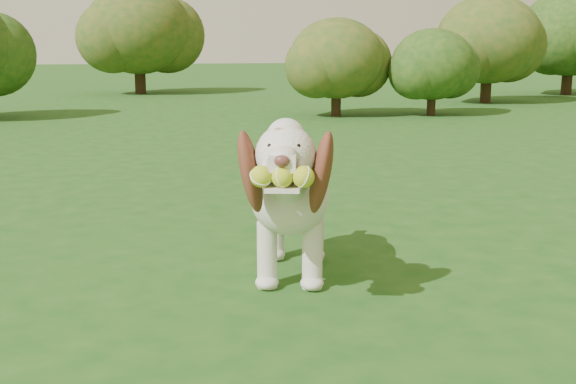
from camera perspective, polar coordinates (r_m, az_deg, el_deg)
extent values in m
plane|color=#194915|center=(3.74, -7.28, -5.54)|extent=(80.00, 80.00, 0.00)
ellipsoid|color=silver|center=(3.46, 0.36, -0.14)|extent=(0.53, 0.75, 0.36)
ellipsoid|color=silver|center=(3.20, 0.11, -0.35)|extent=(0.44, 0.44, 0.35)
ellipsoid|color=silver|center=(3.70, 0.56, 0.44)|extent=(0.40, 0.40, 0.32)
cylinder|color=silver|center=(3.05, -0.04, 0.83)|extent=(0.26, 0.32, 0.27)
sphere|color=silver|center=(2.90, -0.20, 2.93)|extent=(0.31, 0.31, 0.25)
sphere|color=silver|center=(2.91, -0.17, 4.30)|extent=(0.20, 0.20, 0.16)
cube|color=silver|center=(2.76, -0.38, 2.40)|extent=(0.14, 0.17, 0.07)
ellipsoid|color=#592D28|center=(2.68, -0.49, 2.46)|extent=(0.07, 0.05, 0.05)
cube|color=silver|center=(2.77, -0.40, 0.35)|extent=(0.17, 0.19, 0.02)
ellipsoid|color=brown|center=(2.93, -2.99, 1.60)|extent=(0.19, 0.23, 0.38)
ellipsoid|color=brown|center=(2.92, 2.64, 1.54)|extent=(0.17, 0.26, 0.38)
cylinder|color=silver|center=(3.83, 0.67, 1.46)|extent=(0.11, 0.18, 0.14)
cylinder|color=silver|center=(3.30, -1.66, -4.98)|extent=(0.12, 0.12, 0.31)
cylinder|color=silver|center=(3.29, 1.93, -5.04)|extent=(0.12, 0.12, 0.31)
cylinder|color=silver|center=(3.73, -1.04, -3.01)|extent=(0.12, 0.12, 0.31)
cylinder|color=silver|center=(3.72, 2.12, -3.05)|extent=(0.12, 0.12, 0.31)
sphere|color=gold|center=(2.72, -2.15, 1.24)|extent=(0.10, 0.10, 0.08)
sphere|color=gold|center=(2.72, -0.46, 1.22)|extent=(0.10, 0.10, 0.08)
sphere|color=gold|center=(2.71, 1.23, 1.20)|extent=(0.10, 0.10, 0.08)
cylinder|color=#382314|center=(11.32, 3.82, 7.22)|extent=(0.15, 0.15, 0.48)
ellipsoid|color=#194013|center=(11.29, 3.86, 10.49)|extent=(1.45, 1.45, 1.23)
cylinder|color=#382314|center=(16.83, -11.61, 8.94)|extent=(0.24, 0.24, 0.78)
ellipsoid|color=#194013|center=(16.81, -11.75, 12.50)|extent=(2.35, 2.35, 2.00)
cylinder|color=#382314|center=(11.64, 11.25, 7.02)|extent=(0.14, 0.14, 0.43)
ellipsoid|color=#194013|center=(11.61, 11.37, 9.87)|extent=(1.30, 1.30, 1.11)
cylinder|color=#382314|center=(14.38, 15.37, 8.10)|extent=(0.20, 0.20, 0.65)
ellipsoid|color=#194013|center=(14.36, 15.56, 11.55)|extent=(1.96, 1.96, 1.66)
cylinder|color=#382314|center=(17.34, 21.18, 8.40)|extent=(0.23, 0.23, 0.74)
ellipsoid|color=#194013|center=(17.33, 21.43, 11.64)|extent=(2.21, 2.21, 1.88)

